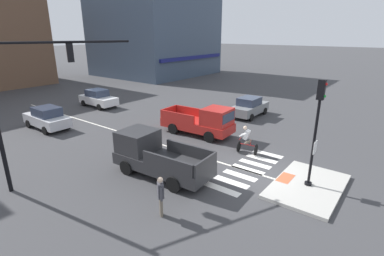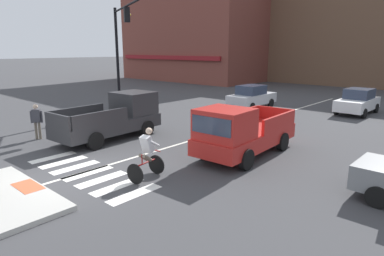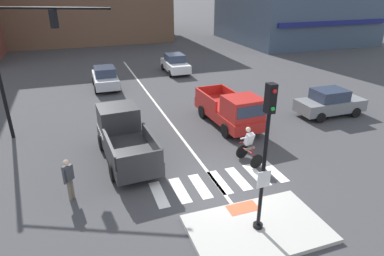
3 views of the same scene
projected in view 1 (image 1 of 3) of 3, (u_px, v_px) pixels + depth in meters
name	position (u px, v px, depth m)	size (l,w,h in m)	color
ground_plane	(254.00, 171.00, 14.97)	(300.00, 300.00, 0.00)	#3D3D3F
traffic_island	(308.00, 186.00, 13.39)	(4.46, 2.82, 0.15)	#B2AFA8
tactile_pad_front	(285.00, 178.00, 13.97)	(1.10, 0.60, 0.01)	#DB5B38
signal_pole	(317.00, 125.00, 12.44)	(0.44, 0.38, 4.84)	black
crosswalk_stripe_a	(222.00, 189.00, 13.26)	(0.44, 1.80, 0.01)	silver
crosswalk_stripe_b	(231.00, 182.00, 13.90)	(0.44, 1.80, 0.01)	silver
crosswalk_stripe_c	(240.00, 175.00, 14.54)	(0.44, 1.80, 0.01)	silver
crosswalk_stripe_d	(248.00, 169.00, 15.17)	(0.44, 1.80, 0.01)	silver
crosswalk_stripe_e	(255.00, 164.00, 15.81)	(0.44, 1.80, 0.01)	silver
crosswalk_stripe_f	(262.00, 159.00, 16.45)	(0.44, 1.80, 0.01)	silver
crosswalk_stripe_g	(268.00, 154.00, 17.09)	(0.44, 1.80, 0.01)	silver
lane_centre_line	(124.00, 133.00, 20.62)	(0.14, 28.00, 0.01)	silver
traffic_light_mast	(23.00, 92.00, 12.27)	(5.44, 2.58, 6.67)	black
building_far_block	(155.00, 26.00, 47.75)	(16.93, 16.14, 15.70)	#3D4C60
car_silver_westbound_distant	(47.00, 118.00, 21.39)	(1.88, 4.12, 1.64)	silver
car_white_eastbound_distant	(98.00, 98.00, 27.77)	(1.90, 4.13, 1.64)	white
car_grey_cross_right	(249.00, 107.00, 24.58)	(4.11, 1.87, 1.64)	slate
pickup_truck_charcoal_westbound_near	(155.00, 155.00, 14.47)	(2.27, 5.20, 2.08)	#2D2D30
pickup_truck_red_eastbound_mid	(203.00, 122.00, 19.91)	(2.24, 5.19, 2.08)	red
cyclist	(247.00, 139.00, 16.93)	(0.82, 1.18, 1.68)	black
pedestrian_at_curb_left	(161.00, 193.00, 11.06)	(0.40, 0.45, 1.67)	#6B6051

